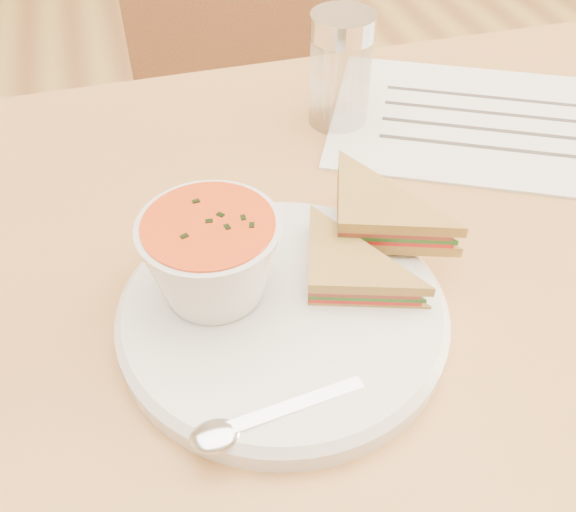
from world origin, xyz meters
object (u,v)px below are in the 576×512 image
object	(u,v)px
plate	(283,315)
soup_bowl	(212,261)
chair_far	(233,155)
condiment_shaker	(340,70)
dining_table	(352,453)

from	to	relation	value
plate	soup_bowl	distance (m)	0.07
plate	soup_bowl	bearing A→B (deg)	149.29
chair_far	condiment_shaker	xyz separation A→B (m)	(0.05, -0.39, 0.36)
chair_far	soup_bowl	distance (m)	0.73
soup_bowl	condiment_shaker	world-z (taller)	condiment_shaker
chair_far	plate	bearing A→B (deg)	97.65
dining_table	soup_bowl	world-z (taller)	soup_bowl
chair_far	condiment_shaker	world-z (taller)	chair_far
plate	condiment_shaker	xyz separation A→B (m)	(0.14, 0.26, 0.05)
plate	soup_bowl	xyz separation A→B (m)	(-0.05, 0.03, 0.04)
dining_table	plate	bearing A→B (deg)	-148.32
soup_bowl	plate	bearing A→B (deg)	-30.71
chair_far	dining_table	bearing A→B (deg)	107.36
soup_bowl	condiment_shaker	bearing A→B (deg)	52.34
chair_far	condiment_shaker	distance (m)	0.54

